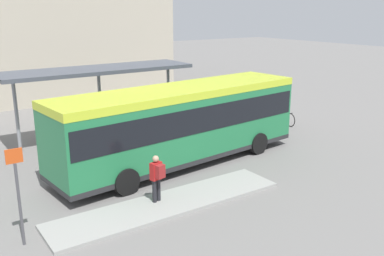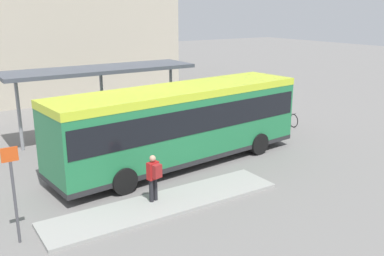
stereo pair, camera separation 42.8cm
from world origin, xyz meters
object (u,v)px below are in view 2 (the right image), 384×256
at_px(city_bus, 181,120).
at_px(pedestrian_waiting, 154,175).
at_px(potted_planter_far_side, 105,141).
at_px(platform_sign, 14,191).
at_px(potted_planter_near_shelter, 187,122).
at_px(bicycle_black, 287,118).
at_px(bicycle_orange, 276,116).

height_order(city_bus, pedestrian_waiting, city_bus).
bearing_deg(potted_planter_far_side, platform_sign, -129.80).
height_order(potted_planter_near_shelter, potted_planter_far_side, potted_planter_near_shelter).
distance_m(city_bus, bicycle_black, 8.58).
relative_size(potted_planter_near_shelter, platform_sign, 0.46).
bearing_deg(pedestrian_waiting, bicycle_black, -80.26).
bearing_deg(pedestrian_waiting, city_bus, -58.53).
relative_size(bicycle_black, bicycle_orange, 1.15).
relative_size(potted_planter_near_shelter, potted_planter_far_side, 1.11).
relative_size(pedestrian_waiting, potted_planter_near_shelter, 1.24).
bearing_deg(bicycle_black, potted_planter_far_side, -89.58).
distance_m(pedestrian_waiting, potted_planter_far_side, 5.81).
bearing_deg(potted_planter_near_shelter, city_bus, -125.41).
relative_size(bicycle_black, platform_sign, 0.64).
relative_size(city_bus, bicycle_orange, 7.22).
bearing_deg(bicycle_orange, potted_planter_near_shelter, 84.27).
distance_m(potted_planter_near_shelter, potted_planter_far_side, 4.75).
bearing_deg(bicycle_black, city_bus, -71.08).
relative_size(bicycle_orange, potted_planter_near_shelter, 1.21).
xyz_separation_m(city_bus, potted_planter_near_shelter, (2.46, 3.46, -1.23)).
bearing_deg(bicycle_orange, pedestrian_waiting, 117.61).
xyz_separation_m(potted_planter_far_side, platform_sign, (-4.87, -5.85, 0.95)).
height_order(potted_planter_near_shelter, platform_sign, platform_sign).
bearing_deg(pedestrian_waiting, potted_planter_near_shelter, -53.99).
bearing_deg(bicycle_black, platform_sign, -66.85).
bearing_deg(potted_planter_near_shelter, platform_sign, -146.15).
xyz_separation_m(pedestrian_waiting, bicycle_orange, (11.02, 5.78, -0.70)).
relative_size(bicycle_black, potted_planter_far_side, 1.55).
height_order(city_bus, bicycle_black, city_bus).
bearing_deg(potted_planter_far_side, city_bus, -51.87).
bearing_deg(city_bus, bicycle_orange, 13.93).
height_order(potted_planter_far_side, platform_sign, platform_sign).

